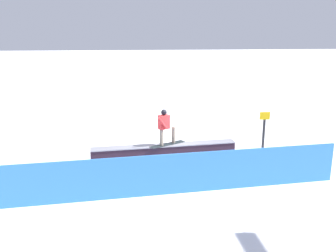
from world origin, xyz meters
name	(u,v)px	position (x,y,z in m)	size (l,w,h in m)	color
ground_plane	(164,158)	(0.00, 0.00, 0.00)	(120.00, 120.00, 0.00)	white
grind_box	(164,152)	(0.00, 0.00, 0.24)	(5.62, 1.13, 0.53)	black
snowboarder	(165,126)	(-0.02, 0.05, 1.29)	(1.44, 1.02, 1.40)	black
safety_fence	(172,174)	(0.00, 3.25, 0.64)	(10.75, 0.06, 1.28)	#3278DB
trail_marker	(264,132)	(-3.93, -0.13, 0.92)	(0.40, 0.10, 1.71)	#262628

